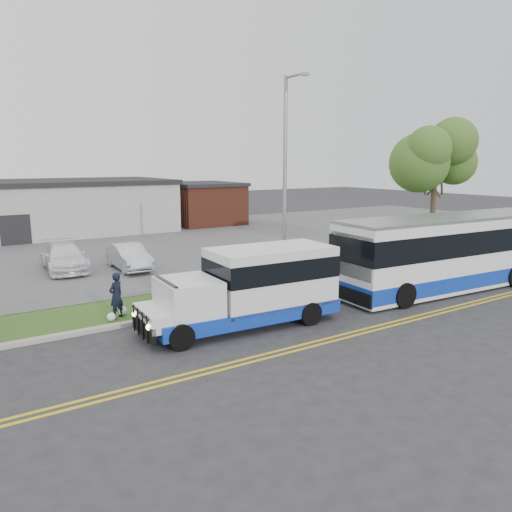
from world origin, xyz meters
TOP-DOWN VIEW (x-y plane):
  - ground at (0.00, 0.00)m, footprint 140.00×140.00m
  - lane_line_north at (0.00, -3.85)m, footprint 70.00×0.12m
  - lane_line_south at (0.00, -4.15)m, footprint 70.00×0.12m
  - curb at (0.00, 1.10)m, footprint 80.00×0.30m
  - verge at (0.00, 2.90)m, footprint 80.00×3.30m
  - parking_lot at (0.00, 17.00)m, footprint 80.00×25.00m
  - commercial_building at (-6.00, 27.00)m, footprint 25.40×10.40m
  - brick_wing at (10.50, 26.00)m, footprint 6.30×7.30m
  - tree_east at (14.00, 3.00)m, footprint 5.20×5.20m
  - streetlight_near at (3.00, 2.73)m, footprint 0.35×1.53m
  - shuttle_bus at (-1.31, -1.23)m, footprint 7.41×2.82m
  - transit_bus at (9.26, -1.80)m, footprint 12.38×3.59m
  - pedestrian at (-5.35, 1.90)m, footprint 0.75×0.66m
  - parked_car_a at (-2.08, 9.97)m, footprint 1.55×4.20m
  - parked_car_b at (-5.06, 11.60)m, footprint 2.40×5.07m
  - grocery_bag_left at (-5.65, 1.65)m, footprint 0.32×0.32m
  - grocery_bag_right at (-5.05, 2.15)m, footprint 0.32×0.32m

SIDE VIEW (x-z plane):
  - ground at x=0.00m, z-range 0.00..0.00m
  - lane_line_north at x=0.00m, z-range 0.00..0.01m
  - lane_line_south at x=0.00m, z-range 0.00..0.01m
  - verge at x=0.00m, z-range 0.00..0.10m
  - parking_lot at x=0.00m, z-range 0.00..0.10m
  - curb at x=0.00m, z-range 0.00..0.15m
  - grocery_bag_left at x=-5.65m, z-range 0.10..0.42m
  - grocery_bag_right at x=-5.05m, z-range 0.10..0.42m
  - parked_car_a at x=-2.08m, z-range 0.10..1.47m
  - parked_car_b at x=-5.06m, z-range 0.10..1.53m
  - pedestrian at x=-5.35m, z-range 0.10..1.83m
  - shuttle_bus at x=-1.31m, z-range 0.10..2.88m
  - transit_bus at x=9.26m, z-range 0.02..3.41m
  - brick_wing at x=10.50m, z-range 0.01..3.91m
  - commercial_building at x=-6.00m, z-range 0.01..4.36m
  - streetlight_near at x=3.00m, z-range 0.48..9.98m
  - tree_east at x=14.00m, z-range 2.04..10.37m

